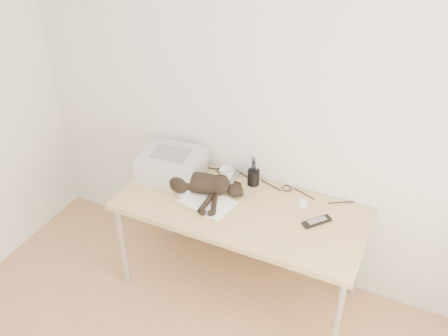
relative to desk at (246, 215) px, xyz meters
The scene contains 11 objects.
wall_back 0.75m from the desk, 90.00° to the left, with size 3.50×3.50×0.00m, color silver.
desk is the anchor object (origin of this frame).
printer 0.61m from the desk, behind, with size 0.44×0.38×0.19m.
papers 0.29m from the desk, 152.82° to the right, with size 0.42×0.35×0.01m.
cat 0.38m from the desk, 169.04° to the right, with size 0.67×0.33×0.15m.
mug 0.30m from the desk, 146.69° to the left, with size 0.10×0.10×0.09m, color white.
pen_cup 0.26m from the desk, 98.17° to the left, with size 0.08×0.08×0.21m.
remote_grey 0.28m from the desk, 137.48° to the left, with size 0.05×0.17×0.02m, color gray.
remote_black 0.50m from the desk, ahead, with size 0.05×0.19×0.02m, color black.
mouse 0.39m from the desk, 18.18° to the left, with size 0.06×0.11×0.04m, color white.
cable_tangle 0.26m from the desk, 90.00° to the left, with size 1.36×0.07×0.01m, color black, non-canonical shape.
Camera 1 is at (0.97, -0.91, 2.74)m, focal length 40.00 mm.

